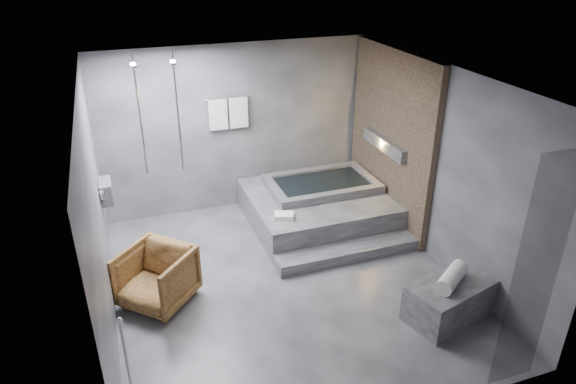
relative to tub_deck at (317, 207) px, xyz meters
name	(u,v)px	position (x,y,z in m)	size (l,w,h in m)	color
room	(309,155)	(-0.65, -1.21, 1.48)	(5.00, 5.04, 2.82)	#313134
tub_deck	(317,207)	(0.00, 0.00, 0.00)	(2.20, 2.00, 0.50)	#37373A
tub_step	(348,252)	(0.00, -1.18, -0.16)	(2.20, 0.36, 0.18)	#37373A
concrete_bench	(450,299)	(0.62, -2.78, 0.00)	(1.09, 0.60, 0.49)	#353437
driftwood_chair	(156,277)	(-2.75, -1.29, 0.13)	(0.81, 0.83, 0.76)	#472A11
rolled_towel	(452,277)	(0.58, -2.79, 0.34)	(0.20, 0.20, 0.57)	white
deck_towel	(284,216)	(-0.78, -0.58, 0.29)	(0.28, 0.21, 0.08)	silver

